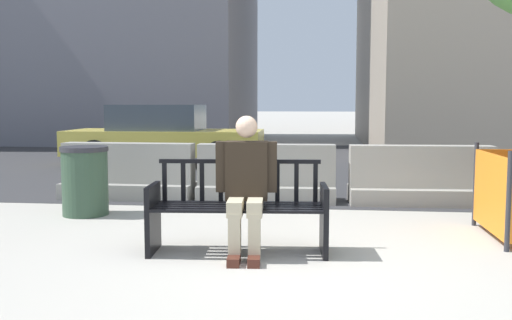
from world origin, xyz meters
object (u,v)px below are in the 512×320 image
at_px(trash_bin, 85,181).
at_px(seated_person, 246,182).
at_px(jersey_barrier_left, 129,176).
at_px(street_bench, 238,212).
at_px(jersey_barrier_centre, 266,178).
at_px(jersey_barrier_right, 420,180).
at_px(car_taxi_near, 163,136).

bearing_deg(trash_bin, seated_person, -35.80).
relative_size(seated_person, jersey_barrier_left, 0.65).
xyz_separation_m(street_bench, jersey_barrier_centre, (-0.01, 2.91, -0.06)).
height_order(seated_person, jersey_barrier_left, seated_person).
relative_size(seated_person, jersey_barrier_right, 0.65).
relative_size(jersey_barrier_centre, jersey_barrier_right, 1.00).
distance_m(jersey_barrier_centre, jersey_barrier_right, 2.20).
bearing_deg(jersey_barrier_centre, car_taxi_near, 121.70).
bearing_deg(jersey_barrier_right, jersey_barrier_centre, -179.80).
height_order(jersey_barrier_centre, car_taxi_near, car_taxi_near).
bearing_deg(car_taxi_near, trash_bin, -83.91).
relative_size(street_bench, jersey_barrier_centre, 0.85).
distance_m(jersey_barrier_centre, jersey_barrier_left, 2.09).
distance_m(jersey_barrier_centre, car_taxi_near, 5.42).
height_order(street_bench, seated_person, seated_person).
bearing_deg(seated_person, car_taxi_near, 111.23).
distance_m(car_taxi_near, trash_bin, 5.94).
relative_size(street_bench, trash_bin, 1.95).
height_order(seated_person, jersey_barrier_right, seated_person).
distance_m(seated_person, jersey_barrier_right, 3.66).
bearing_deg(street_bench, jersey_barrier_left, 125.66).
height_order(car_taxi_near, trash_bin, car_taxi_near).
distance_m(street_bench, jersey_barrier_centre, 2.91).
height_order(jersey_barrier_left, car_taxi_near, car_taxi_near).
relative_size(jersey_barrier_right, trash_bin, 2.29).
height_order(jersey_barrier_left, trash_bin, trash_bin).
bearing_deg(street_bench, trash_bin, 144.03).
xyz_separation_m(jersey_barrier_right, car_taxi_near, (-5.04, 4.60, 0.35)).
distance_m(street_bench, jersey_barrier_right, 3.65).
bearing_deg(trash_bin, car_taxi_near, 96.09).
xyz_separation_m(jersey_barrier_centre, car_taxi_near, (-2.84, 4.60, 0.35)).
bearing_deg(jersey_barrier_left, street_bench, -54.34).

